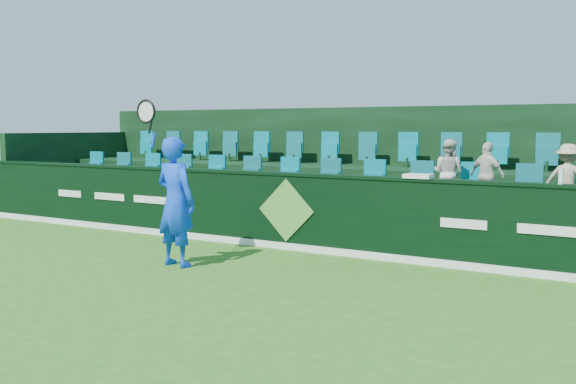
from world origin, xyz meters
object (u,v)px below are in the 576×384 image
Objects in this scene: drinks_bottle at (561,176)px; spectator_right at (568,179)px; spectator_middle at (487,175)px; towel at (418,176)px; tennis_player at (175,201)px; spectator_left at (448,173)px.

spectator_right is at bearing 92.66° from drinks_bottle.
spectator_right is 1.13m from drinks_bottle.
spectator_middle is 1.23m from spectator_right.
drinks_bottle is (2.07, 0.00, 0.08)m from towel.
tennis_player is at bearing 61.31° from spectator_middle.
spectator_left is 2.24m from drinks_bottle.
tennis_player is 5.10m from spectator_middle.
spectator_right is at bearing 31.98° from tennis_player.
drinks_bottle is at bearing 162.72° from spectator_left.
spectator_left is 1.03× the size of spectator_middle.
spectator_middle is 1.71m from drinks_bottle.
tennis_player reaches higher than spectator_left.
spectator_middle reaches higher than towel.
drinks_bottle is (1.28, -1.12, 0.11)m from spectator_middle.
spectator_right is 2.52× the size of towel.
tennis_player is 6.06× the size of towel.
spectator_middle is (0.65, 0.00, -0.02)m from spectator_left.
tennis_player is at bearing 35.39° from spectator_right.
tennis_player is 11.63× the size of drinks_bottle.
tennis_player is 2.40× the size of spectator_right.
spectator_middle is at bearing 39.34° from tennis_player.
spectator_right is 4.84× the size of drinks_bottle.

